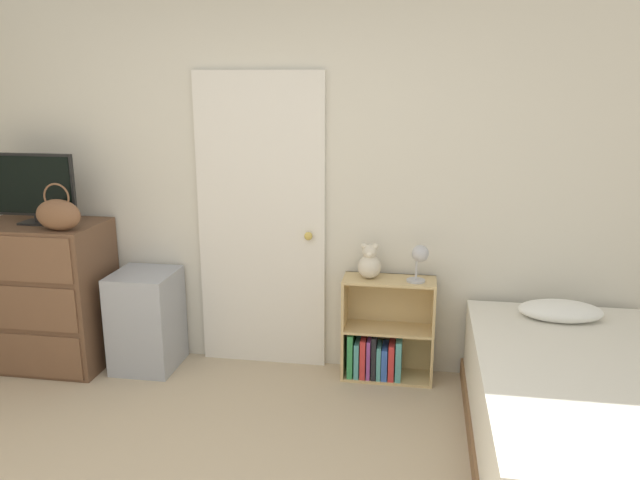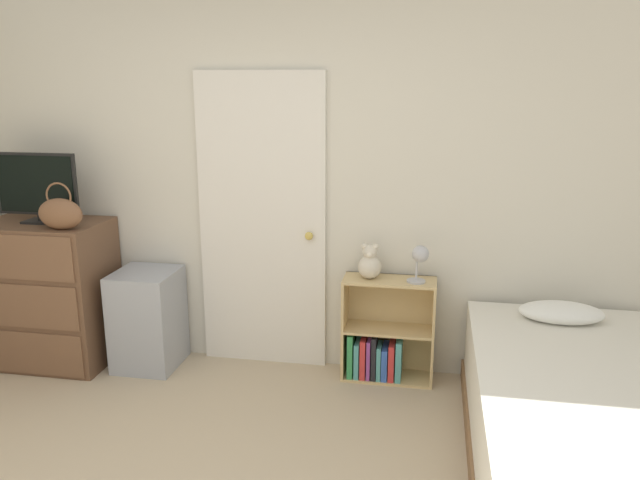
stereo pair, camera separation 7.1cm
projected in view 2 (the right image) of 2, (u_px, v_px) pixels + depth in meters
wall_back at (273, 185)px, 4.24m from camera, size 10.00×0.06×2.55m
door_closed at (262, 223)px, 4.26m from camera, size 0.88×0.09×2.03m
dresser at (49, 293)px, 4.39m from camera, size 0.83×0.55×1.02m
tv at (37, 187)px, 4.20m from camera, size 0.59×0.16×0.47m
handbag at (60, 213)px, 4.03m from camera, size 0.30×0.13×0.31m
storage_bin at (148, 319)px, 4.36m from camera, size 0.42×0.44×0.69m
bookshelf at (382, 342)px, 4.19m from camera, size 0.61×0.25×0.70m
teddy_bear at (370, 264)px, 4.07m from camera, size 0.15×0.15×0.24m
desk_lamp at (420, 257)px, 3.96m from camera, size 0.14×0.13×0.25m
bed at (581, 422)px, 3.17m from camera, size 1.11×1.99×0.66m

